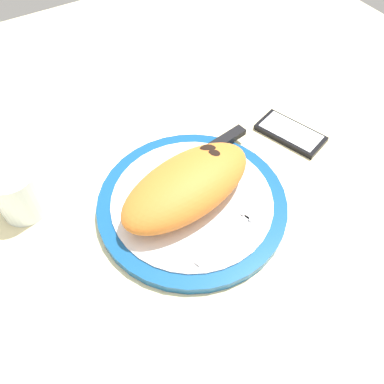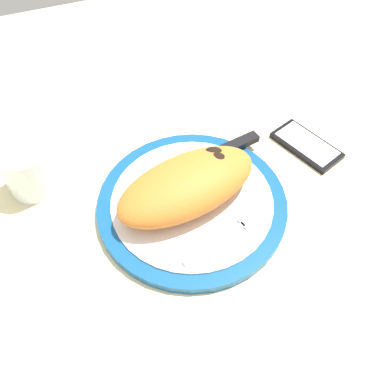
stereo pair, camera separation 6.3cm
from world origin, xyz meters
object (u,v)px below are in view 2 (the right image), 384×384
(plate, at_px, (192,203))
(fork, at_px, (231,232))
(smartphone, at_px, (306,145))
(water_glass, at_px, (28,173))
(calzone, at_px, (187,185))
(knife, at_px, (217,154))

(plate, relative_size, fork, 2.02)
(smartphone, xyz_separation_m, water_glass, (-0.48, 0.09, 0.03))
(calzone, xyz_separation_m, water_glass, (-0.23, 0.13, -0.02))
(plate, relative_size, smartphone, 2.20)
(calzone, height_order, knife, calzone)
(knife, bearing_deg, fork, -106.92)
(plate, height_order, knife, knife)
(calzone, distance_m, smartphone, 0.26)
(knife, bearing_deg, smartphone, -8.90)
(knife, xyz_separation_m, water_glass, (-0.31, 0.07, 0.01))
(calzone, xyz_separation_m, smartphone, (0.25, 0.04, -0.05))
(plate, distance_m, smartphone, 0.25)
(water_glass, bearing_deg, calzone, -29.95)
(plate, bearing_deg, fork, -69.00)
(calzone, xyz_separation_m, knife, (0.08, 0.07, -0.03))
(smartphone, bearing_deg, knife, 171.10)
(water_glass, bearing_deg, plate, -30.54)
(knife, distance_m, smartphone, 0.17)
(knife, bearing_deg, plate, -136.77)
(plate, xyz_separation_m, fork, (0.03, -0.08, 0.01))
(fork, bearing_deg, knife, 73.08)
(calzone, relative_size, water_glass, 2.98)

